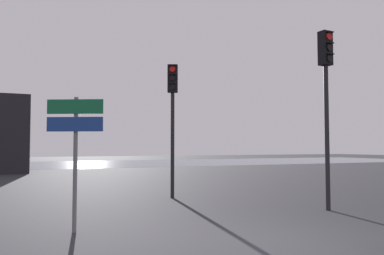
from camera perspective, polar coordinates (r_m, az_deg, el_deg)
name	(u,v)px	position (r m, az deg, el deg)	size (l,w,h in m)	color
ground_plane	(284,248)	(6.53, 13.86, -17.38)	(120.00, 120.00, 0.00)	#28282D
water_strip	(77,164)	(36.94, -17.19, -5.35)	(80.00, 16.00, 0.01)	slate
traffic_light_center	(173,105)	(12.14, -2.98, 3.48)	(0.39, 0.41, 4.30)	black
traffic_light_near_right	(326,86)	(10.46, 19.76, 6.02)	(0.35, 0.36, 4.67)	black
direction_sign_post	(75,139)	(7.55, -17.39, -1.61)	(1.00, 0.52, 2.60)	slate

